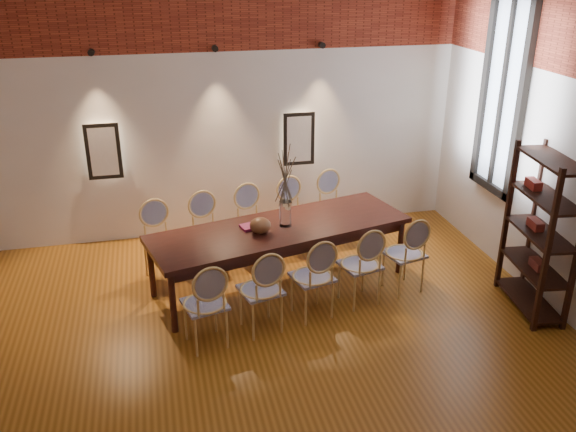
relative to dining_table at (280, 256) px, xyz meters
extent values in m
cube|color=#945819|center=(-0.68, -1.80, -0.39)|extent=(7.00, 7.00, 0.02)
cube|color=silver|center=(-0.68, 1.75, 1.62)|extent=(7.00, 0.10, 4.00)
cube|color=maroon|center=(-0.68, -5.28, 2.88)|extent=(7.00, 0.02, 1.50)
cube|color=#FFEAC6|center=(-1.98, 1.65, 0.93)|extent=(0.36, 0.06, 0.66)
cube|color=#FFEAC6|center=(0.62, 1.65, 0.93)|extent=(0.36, 0.06, 0.66)
cylinder|color=black|center=(-1.98, 1.62, 2.17)|extent=(0.08, 0.10, 0.08)
cylinder|color=black|center=(-0.48, 1.62, 2.17)|extent=(0.08, 0.10, 0.08)
cylinder|color=black|center=(0.92, 1.62, 2.17)|extent=(0.08, 0.10, 0.08)
cube|color=silver|center=(2.78, 0.20, 1.77)|extent=(0.02, 0.78, 2.38)
cube|color=black|center=(2.76, 0.20, 1.77)|extent=(0.08, 0.90, 2.50)
cube|color=black|center=(2.76, 0.20, 1.77)|extent=(0.06, 0.06, 2.40)
cube|color=#35140F|center=(0.00, 0.00, 0.00)|extent=(3.18, 1.68, 0.75)
cylinder|color=silver|center=(0.06, 0.02, 0.53)|extent=(0.14, 0.14, 0.30)
ellipsoid|color=brown|center=(-0.25, -0.12, 0.46)|extent=(0.24, 0.24, 0.18)
cube|color=#9A2458|center=(-0.32, 0.05, 0.39)|extent=(0.30, 0.24, 0.03)
camera|label=1|loc=(-1.35, -6.27, 3.26)|focal=38.00mm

